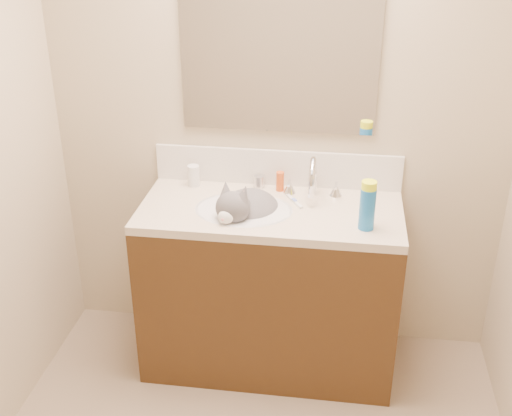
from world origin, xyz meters
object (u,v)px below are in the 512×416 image
(faucet, at_px, (313,181))
(cat, at_px, (247,213))
(vanity_cabinet, at_px, (270,291))
(basin, at_px, (244,223))
(silver_jar, at_px, (259,182))
(pill_bottle, at_px, (194,176))
(spray_can, at_px, (367,209))
(amber_bottle, at_px, (280,181))

(faucet, height_order, cat, faucet)
(vanity_cabinet, height_order, basin, basin)
(vanity_cabinet, xyz_separation_m, faucet, (0.18, 0.14, 0.54))
(silver_jar, bearing_deg, cat, -96.32)
(faucet, distance_m, pill_bottle, 0.59)
(vanity_cabinet, height_order, pill_bottle, pill_bottle)
(vanity_cabinet, height_order, silver_jar, silver_jar)
(vanity_cabinet, bearing_deg, spray_can, -17.92)
(vanity_cabinet, distance_m, faucet, 0.58)
(basin, height_order, faucet, faucet)
(silver_jar, relative_size, amber_bottle, 0.63)
(vanity_cabinet, distance_m, silver_jar, 0.53)
(vanity_cabinet, xyz_separation_m, pill_bottle, (-0.40, 0.20, 0.50))
(amber_bottle, bearing_deg, spray_can, -39.53)
(vanity_cabinet, distance_m, cat, 0.44)
(silver_jar, bearing_deg, basin, -98.30)
(basin, distance_m, faucet, 0.38)
(vanity_cabinet, bearing_deg, silver_jar, 111.00)
(faucet, bearing_deg, cat, -152.90)
(faucet, relative_size, pill_bottle, 2.68)
(basin, bearing_deg, pill_bottle, 141.39)
(amber_bottle, bearing_deg, pill_bottle, -179.84)
(vanity_cabinet, distance_m, pill_bottle, 0.67)
(basin, height_order, pill_bottle, pill_bottle)
(cat, height_order, pill_bottle, cat)
(cat, xyz_separation_m, pill_bottle, (-0.29, 0.21, 0.08))
(vanity_cabinet, bearing_deg, cat, -174.31)
(vanity_cabinet, bearing_deg, basin, -165.96)
(silver_jar, bearing_deg, amber_bottle, -11.70)
(vanity_cabinet, xyz_separation_m, basin, (-0.12, -0.03, 0.38))
(pill_bottle, bearing_deg, cat, -35.14)
(basin, bearing_deg, silver_jar, 81.70)
(vanity_cabinet, bearing_deg, pill_bottle, 154.10)
(cat, xyz_separation_m, spray_can, (0.54, -0.13, 0.12))
(spray_can, bearing_deg, basin, 168.82)
(cat, bearing_deg, pill_bottle, 164.83)
(basin, bearing_deg, faucet, 29.12)
(basin, xyz_separation_m, amber_bottle, (0.14, 0.23, 0.12))
(pill_bottle, xyz_separation_m, amber_bottle, (0.42, 0.00, -0.00))
(basin, relative_size, silver_jar, 7.45)
(silver_jar, bearing_deg, spray_can, -34.89)
(faucet, bearing_deg, silver_jar, 162.89)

